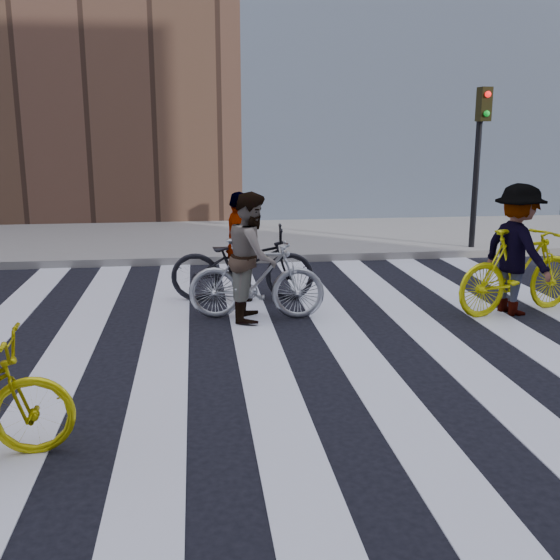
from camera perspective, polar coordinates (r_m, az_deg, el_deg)
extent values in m
plane|color=black|center=(7.85, 2.16, -5.82)|extent=(100.00, 100.00, 0.00)
cube|color=gray|center=(15.08, -2.56, 3.63)|extent=(100.00, 5.00, 0.15)
cube|color=white|center=(7.89, -18.07, -6.33)|extent=(0.55, 10.00, 0.01)
cube|color=white|center=(7.76, -10.02, -6.20)|extent=(0.55, 10.00, 0.01)
cube|color=white|center=(7.78, -1.86, -5.94)|extent=(0.55, 10.00, 0.01)
cube|color=white|center=(7.95, 6.09, -5.58)|extent=(0.55, 10.00, 0.01)
cube|color=white|center=(8.27, 13.56, -5.14)|extent=(0.55, 10.00, 0.01)
cube|color=white|center=(8.72, 20.35, -4.67)|extent=(0.55, 10.00, 0.01)
cylinder|color=black|center=(13.95, 16.69, 8.65)|extent=(0.12, 0.12, 3.20)
cube|color=black|center=(13.79, 17.34, 14.40)|extent=(0.22, 0.28, 0.65)
sphere|color=red|center=(13.66, 17.66, 15.16)|extent=(0.12, 0.12, 0.12)
sphere|color=#0CCC26|center=(13.65, 17.55, 13.65)|extent=(0.12, 0.12, 0.12)
imported|color=#A9ADB3|center=(8.85, -2.08, 0.09)|extent=(1.90, 0.78, 1.11)
imported|color=yellow|center=(9.68, 20.07, 0.74)|extent=(2.09, 1.08, 1.21)
imported|color=black|center=(9.82, -3.28, 1.43)|extent=(2.20, 0.94, 1.12)
imported|color=slate|center=(8.78, -2.43, 2.06)|extent=(0.77, 0.93, 1.73)
imported|color=slate|center=(9.60, 19.94, 2.49)|extent=(0.96, 1.31, 1.81)
imported|color=slate|center=(9.77, -3.60, 2.90)|extent=(0.49, 0.99, 1.64)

